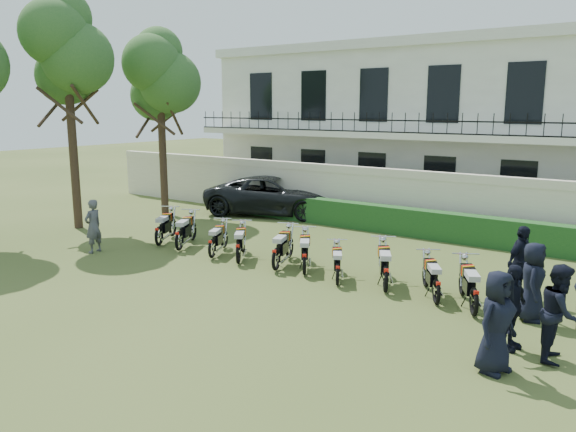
% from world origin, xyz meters
% --- Properties ---
extents(ground, '(100.00, 100.00, 0.00)m').
position_xyz_m(ground, '(0.00, 0.00, 0.00)').
color(ground, '#404F1F').
rests_on(ground, ground).
extents(perimeter_wall, '(30.00, 0.35, 2.30)m').
position_xyz_m(perimeter_wall, '(0.00, 8.00, 1.17)').
color(perimeter_wall, beige).
rests_on(perimeter_wall, ground).
extents(hedge, '(18.00, 0.60, 1.00)m').
position_xyz_m(hedge, '(1.00, 7.20, 0.50)').
color(hedge, '#174119').
rests_on(hedge, ground).
extents(building, '(20.40, 9.60, 7.40)m').
position_xyz_m(building, '(0.00, 13.96, 3.71)').
color(building, white).
rests_on(building, ground).
extents(tree_west_mid, '(3.40, 3.20, 8.82)m').
position_xyz_m(tree_west_mid, '(-9.46, 1.00, 6.67)').
color(tree_west_mid, '#473323').
rests_on(tree_west_mid, ground).
extents(tree_west_near, '(3.40, 3.20, 7.90)m').
position_xyz_m(tree_west_near, '(-8.96, 5.00, 5.89)').
color(tree_west_near, '#473323').
rests_on(tree_west_near, ground).
extents(motorcycle_0, '(1.11, 1.89, 1.14)m').
position_xyz_m(motorcycle_0, '(-4.65, 0.77, 0.53)').
color(motorcycle_0, black).
rests_on(motorcycle_0, ground).
extents(motorcycle_1, '(1.09, 1.91, 1.15)m').
position_xyz_m(motorcycle_1, '(-3.62, 0.71, 0.53)').
color(motorcycle_1, black).
rests_on(motorcycle_1, ground).
extents(motorcycle_2, '(0.94, 1.77, 1.04)m').
position_xyz_m(motorcycle_2, '(-2.13, 0.65, 0.48)').
color(motorcycle_2, black).
rests_on(motorcycle_2, ground).
extents(motorcycle_3, '(1.21, 1.71, 1.09)m').
position_xyz_m(motorcycle_3, '(-1.06, 0.63, 0.50)').
color(motorcycle_3, black).
rests_on(motorcycle_3, ground).
extents(motorcycle_4, '(0.91, 2.01, 1.14)m').
position_xyz_m(motorcycle_4, '(0.28, 0.72, 0.53)').
color(motorcycle_4, black).
rests_on(motorcycle_4, ground).
extents(motorcycle_5, '(1.19, 1.77, 1.12)m').
position_xyz_m(motorcycle_5, '(1.16, 0.86, 0.51)').
color(motorcycle_5, black).
rests_on(motorcycle_5, ground).
extents(motorcycle_6, '(1.02, 1.58, 0.98)m').
position_xyz_m(motorcycle_6, '(2.37, 0.59, 0.45)').
color(motorcycle_6, black).
rests_on(motorcycle_6, ground).
extents(motorcycle_7, '(1.14, 1.91, 1.16)m').
position_xyz_m(motorcycle_7, '(3.66, 0.79, 0.54)').
color(motorcycle_7, black).
rests_on(motorcycle_7, ground).
extents(motorcycle_8, '(1.11, 1.68, 1.05)m').
position_xyz_m(motorcycle_8, '(5.02, 0.69, 0.48)').
color(motorcycle_8, black).
rests_on(motorcycle_8, ground).
extents(motorcycle_9, '(1.08, 1.86, 1.12)m').
position_xyz_m(motorcycle_9, '(5.98, 0.45, 0.52)').
color(motorcycle_9, black).
rests_on(motorcycle_9, ground).
extents(suv, '(6.51, 4.49, 1.65)m').
position_xyz_m(suv, '(-4.94, 7.62, 0.83)').
color(suv, black).
rests_on(suv, ground).
extents(inspector, '(0.49, 0.68, 1.73)m').
position_xyz_m(inspector, '(-5.78, -0.96, 0.86)').
color(inspector, '#57575C').
rests_on(inspector, ground).
extents(officer_0, '(0.82, 1.04, 1.86)m').
position_xyz_m(officer_0, '(7.09, -1.98, 0.93)').
color(officer_0, black).
rests_on(officer_0, ground).
extents(officer_1, '(0.78, 0.95, 1.83)m').
position_xyz_m(officer_1, '(7.91, -0.82, 0.92)').
color(officer_1, black).
rests_on(officer_1, ground).
extents(officer_2, '(0.64, 1.06, 1.69)m').
position_xyz_m(officer_2, '(7.06, -0.85, 0.85)').
color(officer_2, black).
rests_on(officer_2, ground).
extents(officer_3, '(0.71, 0.95, 1.75)m').
position_xyz_m(officer_3, '(7.05, 1.00, 0.88)').
color(officer_3, black).
rests_on(officer_3, ground).
extents(officer_5, '(0.71, 1.14, 1.81)m').
position_xyz_m(officer_5, '(6.47, 2.38, 0.90)').
color(officer_5, black).
rests_on(officer_5, ground).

